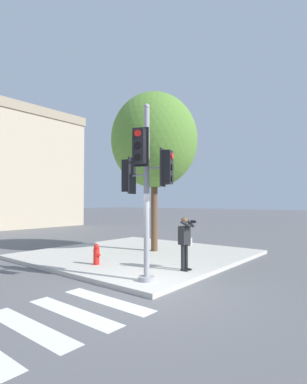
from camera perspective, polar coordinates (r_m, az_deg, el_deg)
name	(u,v)px	position (r m, az deg, el deg)	size (l,w,h in m)	color
ground_plane	(150,291)	(8.04, -0.73, -18.32)	(160.00, 160.00, 0.00)	#5B5B5E
sidewalk_corner	(139,254)	(12.84, -2.82, -11.76)	(8.00, 8.00, 0.14)	#BCB7AD
traffic_signal_pole	(145,178)	(8.08, -1.55, 2.60)	(1.09, 1.48, 4.84)	#939399
person_photographer	(185,238)	(9.53, 6.02, -8.78)	(0.58, 0.54, 1.66)	black
street_tree	(154,141)	(13.35, 0.14, 9.77)	(3.78, 3.78, 6.92)	brown
fire_hydrant	(96,254)	(10.58, -10.81, -11.59)	(0.21, 0.27, 0.70)	red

